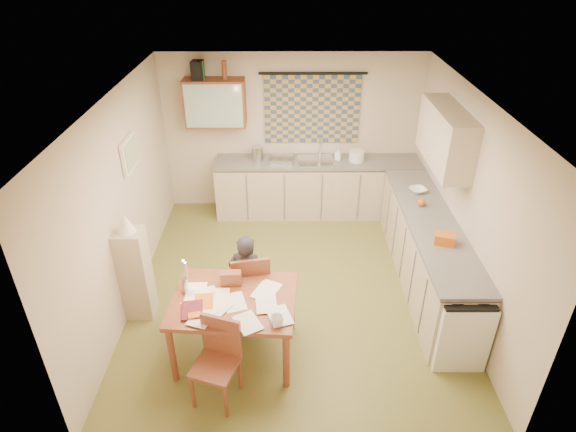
{
  "coord_description": "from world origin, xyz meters",
  "views": [
    {
      "loc": [
        -0.1,
        -4.92,
        3.97
      ],
      "look_at": [
        -0.08,
        0.2,
        0.95
      ],
      "focal_mm": 30.0,
      "sensor_mm": 36.0,
      "label": 1
    }
  ],
  "objects_px": {
    "dining_table": "(236,326)",
    "counter_right": "(427,252)",
    "person": "(247,279)",
    "stove": "(457,324)",
    "chair_far": "(250,297)",
    "shelf_stand": "(135,274)",
    "counter_back": "(320,188)"
  },
  "relations": [
    {
      "from": "person",
      "to": "shelf_stand",
      "type": "xyz_separation_m",
      "value": [
        -1.3,
        0.1,
        -0.0
      ]
    },
    {
      "from": "counter_back",
      "to": "counter_right",
      "type": "xyz_separation_m",
      "value": [
        1.25,
        -1.8,
        -0.0
      ]
    },
    {
      "from": "shelf_stand",
      "to": "person",
      "type": "bearing_deg",
      "value": -4.61
    },
    {
      "from": "counter_right",
      "to": "person",
      "type": "bearing_deg",
      "value": -162.13
    },
    {
      "from": "counter_back",
      "to": "dining_table",
      "type": "bearing_deg",
      "value": -109.58
    },
    {
      "from": "stove",
      "to": "shelf_stand",
      "type": "xyz_separation_m",
      "value": [
        -3.54,
        0.67,
        0.16
      ]
    },
    {
      "from": "chair_far",
      "to": "person",
      "type": "relative_size",
      "value": 0.82
    },
    {
      "from": "stove",
      "to": "person",
      "type": "xyz_separation_m",
      "value": [
        -2.24,
        0.57,
        0.16
      ]
    },
    {
      "from": "counter_back",
      "to": "person",
      "type": "xyz_separation_m",
      "value": [
        -1.0,
        -2.53,
        0.13
      ]
    },
    {
      "from": "dining_table",
      "to": "counter_right",
      "type": "bearing_deg",
      "value": 32.53
    },
    {
      "from": "counter_back",
      "to": "stove",
      "type": "height_order",
      "value": "counter_back"
    },
    {
      "from": "stove",
      "to": "person",
      "type": "relative_size",
      "value": 0.73
    },
    {
      "from": "stove",
      "to": "chair_far",
      "type": "height_order",
      "value": "chair_far"
    },
    {
      "from": "dining_table",
      "to": "chair_far",
      "type": "xyz_separation_m",
      "value": [
        0.12,
        0.56,
        -0.08
      ]
    },
    {
      "from": "counter_right",
      "to": "dining_table",
      "type": "relative_size",
      "value": 2.22
    },
    {
      "from": "stove",
      "to": "chair_far",
      "type": "relative_size",
      "value": 0.89
    },
    {
      "from": "person",
      "to": "stove",
      "type": "bearing_deg",
      "value": 176.59
    },
    {
      "from": "stove",
      "to": "dining_table",
      "type": "xyz_separation_m",
      "value": [
        -2.34,
        0.03,
        -0.04
      ]
    },
    {
      "from": "counter_right",
      "to": "dining_table",
      "type": "distance_m",
      "value": 2.66
    },
    {
      "from": "counter_back",
      "to": "chair_far",
      "type": "height_order",
      "value": "chair_far"
    },
    {
      "from": "counter_back",
      "to": "dining_table",
      "type": "relative_size",
      "value": 2.49
    },
    {
      "from": "dining_table",
      "to": "shelf_stand",
      "type": "relative_size",
      "value": 1.15
    },
    {
      "from": "chair_far",
      "to": "dining_table",
      "type": "bearing_deg",
      "value": 67.17
    },
    {
      "from": "chair_far",
      "to": "counter_back",
      "type": "bearing_deg",
      "value": -122.14
    },
    {
      "from": "stove",
      "to": "chair_far",
      "type": "distance_m",
      "value": 2.3
    },
    {
      "from": "dining_table",
      "to": "person",
      "type": "xyz_separation_m",
      "value": [
        0.09,
        0.54,
        0.2
      ]
    },
    {
      "from": "counter_right",
      "to": "stove",
      "type": "height_order",
      "value": "counter_right"
    },
    {
      "from": "stove",
      "to": "dining_table",
      "type": "bearing_deg",
      "value": 179.25
    },
    {
      "from": "counter_back",
      "to": "shelf_stand",
      "type": "distance_m",
      "value": 3.34
    },
    {
      "from": "dining_table",
      "to": "chair_far",
      "type": "height_order",
      "value": "chair_far"
    },
    {
      "from": "counter_right",
      "to": "stove",
      "type": "relative_size",
      "value": 3.49
    },
    {
      "from": "chair_far",
      "to": "person",
      "type": "distance_m",
      "value": 0.29
    }
  ]
}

